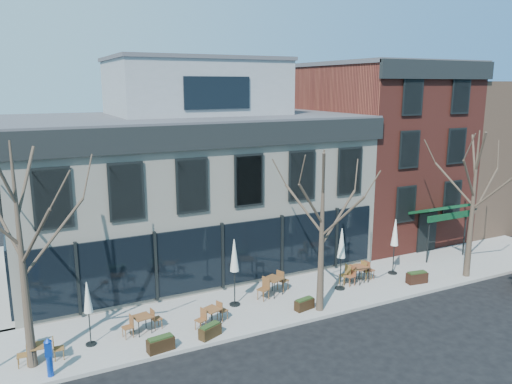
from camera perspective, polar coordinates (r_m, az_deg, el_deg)
name	(u,v)px	position (r m, az deg, el deg)	size (l,w,h in m)	color
ground	(222,293)	(24.53, -3.88, -11.40)	(120.00, 120.00, 0.00)	black
sidewalk_front	(303,295)	(24.11, 5.44, -11.67)	(33.50, 4.70, 0.15)	gray
corner_building	(187,179)	(27.75, -7.88, 1.51)	(18.39, 10.39, 11.10)	beige
red_brick_building	(375,149)	(33.84, 13.42, 4.77)	(8.20, 11.78, 11.18)	maroon
bg_building	(469,149)	(41.64, 23.19, 4.57)	(12.00, 12.00, 10.00)	#8C664C
tree_corner	(22,255)	(18.49, -25.20, -6.50)	(3.93, 3.98, 7.92)	#382B21
tree_mid	(322,230)	(21.32, 7.57, -4.30)	(3.50, 3.55, 7.04)	#382B21
tree_right	(473,203)	(27.20, 23.57, -1.13)	(3.72, 3.77, 7.48)	#382B21
call_box	(49,356)	(18.92, -22.58, -16.93)	(0.28, 0.28, 1.39)	#0B3096
cafe_set_0	(41,351)	(19.99, -23.39, -16.37)	(1.61, 0.68, 0.84)	brown
cafe_set_1	(142,322)	(20.87, -12.86, -14.32)	(1.69, 0.77, 0.87)	brown
cafe_set_2	(212,315)	(21.07, -5.09, -13.79)	(1.66, 0.97, 0.86)	brown
cafe_set_3	(273,284)	(23.68, 1.99, -10.49)	(1.97, 1.19, 1.02)	brown
cafe_set_4	(360,273)	(25.63, 11.77, -9.00)	(1.92, 0.87, 0.99)	brown
cafe_set_5	(356,272)	(25.59, 11.33, -9.01)	(1.87, 0.77, 0.98)	brown
umbrella_0	(88,301)	(19.96, -18.67, -11.71)	(0.40, 0.40, 2.53)	black
umbrella_2	(234,259)	(22.07, -2.49, -7.68)	(0.49, 0.49, 3.06)	black
umbrella_3	(342,247)	(24.10, 9.75, -6.17)	(0.48, 0.48, 3.03)	black
umbrella_4	(395,236)	(26.66, 15.59, -4.81)	(0.47, 0.47, 2.93)	black
planter_0	(161,344)	(19.57, -10.84, -16.67)	(1.04, 0.52, 0.56)	black
planter_1	(210,331)	(20.24, -5.27, -15.52)	(1.00, 0.71, 0.52)	#312210
planter_2	(304,304)	(22.46, 5.55, -12.62)	(0.95, 0.52, 0.50)	black
planter_3	(417,277)	(26.33, 17.91, -9.27)	(1.09, 0.56, 0.58)	black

